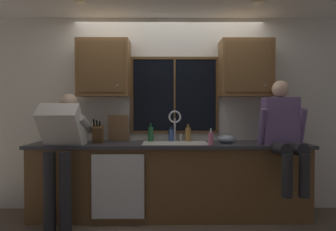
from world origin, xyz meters
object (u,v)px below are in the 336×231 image
object	(u,v)px
mixing_bowl	(227,139)
soap_dispenser	(211,139)
cutting_board	(119,128)
bottle_tall_clear	(151,134)
person_sitting_on_counter	(283,130)
person_standing	(62,143)
bottle_green_glass	(188,134)
knife_block	(98,134)
bottle_amber_small	(171,135)

from	to	relation	value
mixing_bowl	soap_dispenser	world-z (taller)	soap_dispenser
cutting_board	mixing_bowl	world-z (taller)	cutting_board
soap_dispenser	bottle_tall_clear	world-z (taller)	bottle_tall_clear
person_sitting_on_counter	soap_dispenser	xyz separation A→B (m)	(-0.83, 0.06, -0.11)
person_standing	person_sitting_on_counter	xyz separation A→B (m)	(2.54, 0.03, 0.15)
person_standing	cutting_board	world-z (taller)	person_standing
mixing_bowl	bottle_green_glass	bearing A→B (deg)	159.78
soap_dispenser	bottle_tall_clear	distance (m)	0.83
person_sitting_on_counter	bottle_tall_clear	bearing A→B (deg)	163.60
cutting_board	person_standing	bearing A→B (deg)	-137.64
mixing_bowl	person_sitting_on_counter	bearing A→B (deg)	-24.62
knife_block	mixing_bowl	size ratio (longest dim) A/B	1.49
person_standing	bottle_amber_small	world-z (taller)	person_standing
mixing_bowl	bottle_tall_clear	size ratio (longest dim) A/B	0.88
person_sitting_on_counter	bottle_green_glass	distance (m)	1.16
bottle_green_glass	bottle_tall_clear	xyz separation A→B (m)	(-0.49, 0.01, 0.00)
soap_dispenser	bottle_green_glass	xyz separation A→B (m)	(-0.24, 0.38, 0.02)
person_standing	knife_block	size ratio (longest dim) A/B	4.76
bottle_amber_small	cutting_board	bearing A→B (deg)	178.44
person_standing	bottle_amber_small	bearing A→B (deg)	21.54
bottle_green_glass	bottle_tall_clear	distance (m)	0.49
person_sitting_on_counter	soap_dispenser	distance (m)	0.84
person_standing	bottle_green_glass	world-z (taller)	person_standing
knife_block	bottle_tall_clear	size ratio (longest dim) A/B	1.32
person_standing	cutting_board	distance (m)	0.77
person_sitting_on_counter	bottle_green_glass	world-z (taller)	person_sitting_on_counter
bottle_green_glass	person_standing	bearing A→B (deg)	-162.08
cutting_board	bottle_tall_clear	xyz separation A→B (m)	(0.42, -0.03, -0.07)
soap_dispenser	knife_block	bearing A→B (deg)	171.42
knife_block	soap_dispenser	world-z (taller)	knife_block
bottle_tall_clear	bottle_green_glass	bearing A→B (deg)	-1.20
person_sitting_on_counter	mixing_bowl	world-z (taller)	person_sitting_on_counter
bottle_amber_small	knife_block	bearing A→B (deg)	-167.93
cutting_board	mixing_bowl	size ratio (longest dim) A/B	1.61
person_standing	bottle_amber_small	distance (m)	1.35
bottle_green_glass	person_sitting_on_counter	bearing A→B (deg)	-22.73
soap_dispenser	bottle_tall_clear	bearing A→B (deg)	151.49
cutting_board	mixing_bowl	xyz separation A→B (m)	(1.38, -0.21, -0.12)
person_sitting_on_counter	cutting_board	size ratio (longest dim) A/B	3.63
bottle_tall_clear	soap_dispenser	bearing A→B (deg)	-28.51
person_standing	person_sitting_on_counter	bearing A→B (deg)	0.64
knife_block	mixing_bowl	xyz separation A→B (m)	(1.60, 0.01, -0.06)
bottle_tall_clear	bottle_amber_small	size ratio (longest dim) A/B	1.19
cutting_board	soap_dispenser	world-z (taller)	cutting_board
soap_dispenser	bottle_amber_small	xyz separation A→B (m)	(-0.46, 0.40, 0.01)
knife_block	mixing_bowl	world-z (taller)	knife_block
mixing_bowl	cutting_board	bearing A→B (deg)	171.38
bottle_tall_clear	person_standing	bearing A→B (deg)	-153.74
bottle_tall_clear	knife_block	bearing A→B (deg)	-163.84
soap_dispenser	person_standing	bearing A→B (deg)	-176.91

